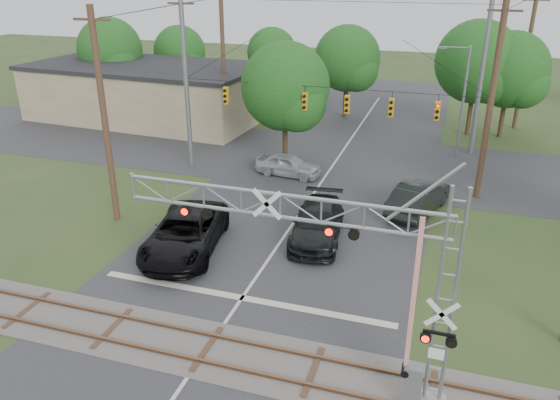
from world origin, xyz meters
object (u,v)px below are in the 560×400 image
(car_dark, at_px, (318,223))
(commercial_building, at_px, (147,91))
(sedan_silver, at_px, (288,165))
(crossing_gantry, at_px, (340,265))
(traffic_signal_span, at_px, (341,95))
(streetlight, at_px, (461,97))
(pickup_black, at_px, (185,233))

(car_dark, bearing_deg, commercial_building, 131.00)
(sedan_silver, bearing_deg, car_dark, -147.05)
(car_dark, xyz_separation_m, sedan_silver, (-4.09, 8.29, -0.11))
(car_dark, distance_m, sedan_silver, 9.24)
(crossing_gantry, relative_size, sedan_silver, 2.44)
(crossing_gantry, bearing_deg, car_dark, 107.25)
(crossing_gantry, xyz_separation_m, traffic_signal_span, (-3.91, 18.36, 1.01))
(sedan_silver, relative_size, commercial_building, 0.20)
(car_dark, xyz_separation_m, streetlight, (6.33, 15.57, 3.58))
(crossing_gantry, relative_size, streetlight, 1.34)
(traffic_signal_span, distance_m, pickup_black, 13.33)
(streetlight, bearing_deg, crossing_gantry, -97.01)
(commercial_building, bearing_deg, sedan_silver, -28.34)
(pickup_black, distance_m, streetlight, 22.64)
(traffic_signal_span, distance_m, commercial_building, 22.59)
(crossing_gantry, height_order, sedan_silver, crossing_gantry)
(commercial_building, bearing_deg, car_dark, -38.39)
(commercial_building, xyz_separation_m, streetlight, (26.86, -3.05, 2.01))
(car_dark, relative_size, streetlight, 0.74)
(pickup_black, bearing_deg, crossing_gantry, -48.09)
(traffic_signal_span, xyz_separation_m, sedan_silver, (-3.34, 0.09, -4.89))
(crossing_gantry, bearing_deg, commercial_building, 129.45)
(car_dark, bearing_deg, sedan_silver, 109.47)
(sedan_silver, bearing_deg, streetlight, -48.33)
(sedan_silver, distance_m, streetlight, 13.23)
(car_dark, bearing_deg, traffic_signal_span, 88.46)
(traffic_signal_span, height_order, car_dark, traffic_signal_span)
(pickup_black, height_order, sedan_silver, pickup_black)
(traffic_signal_span, distance_m, sedan_silver, 5.92)
(traffic_signal_span, relative_size, pickup_black, 2.86)
(pickup_black, bearing_deg, streetlight, 46.83)
(traffic_signal_span, distance_m, car_dark, 9.51)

